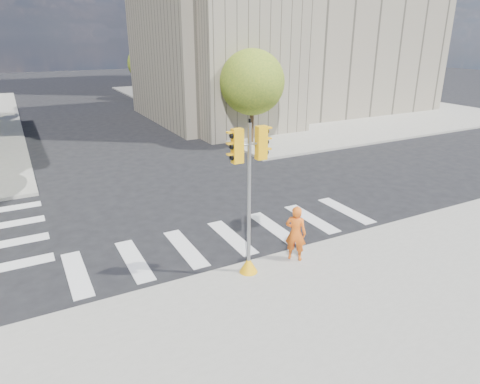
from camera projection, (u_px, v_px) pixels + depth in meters
name	position (u px, v px, depth m)	size (l,w,h in m)	color
ground	(211.00, 217.00, 17.35)	(160.00, 160.00, 0.00)	black
sidewalk_far_right	(279.00, 100.00, 47.64)	(28.00, 40.00, 0.15)	gray
civic_building	(282.00, 30.00, 37.50)	(26.00, 16.00, 19.39)	gray
tree_re_near	(252.00, 82.00, 27.51)	(4.20, 4.20, 6.16)	#382616
tree_re_mid	(185.00, 66.00, 37.34)	(4.60, 4.60, 6.66)	#382616
tree_re_far	(146.00, 64.00, 47.45)	(4.00, 4.00, 5.88)	#382616
lamp_near	(231.00, 69.00, 30.86)	(0.35, 0.18, 8.11)	black
lamp_far	(167.00, 60.00, 42.45)	(0.35, 0.18, 8.11)	black
traffic_signal	(249.00, 211.00, 12.42)	(1.06, 0.56, 4.72)	#F5A90C
photographer	(296.00, 233.00, 13.55)	(0.67, 0.44, 1.84)	orange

